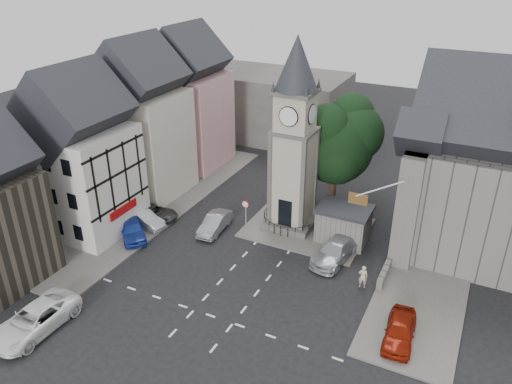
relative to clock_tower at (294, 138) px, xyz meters
The scene contains 24 objects.
ground 11.39m from the clock_tower, 90.00° to the right, with size 120.00×120.00×0.00m, color black.
pavement_west 15.00m from the clock_tower, behind, with size 6.00×30.00×0.14m, color #595651.
pavement_east 14.45m from the clock_tower, ahead, with size 6.00×26.00×0.14m, color #595651.
central_island 8.18m from the clock_tower, ahead, with size 10.00×8.00×0.16m, color #595651.
road_markings 15.74m from the clock_tower, 90.00° to the right, with size 20.00×8.00×0.01m, color silver.
clock_tower is the anchor object (origin of this frame).
stone_shelter 8.15m from the clock_tower, ahead, with size 4.30×3.30×3.08m.
town_tree 5.51m from the clock_tower, 68.23° to the left, with size 7.20×7.20×10.80m.
warning_sign_post 7.34m from the clock_tower, 141.37° to the right, with size 0.70×0.19×2.85m.
terrace_pink 17.51m from the clock_tower, 152.68° to the left, with size 8.10×7.60×12.80m.
terrace_cream 15.58m from the clock_tower, behind, with size 8.10×7.60×12.80m.
terrace_tudor 17.55m from the clock_tower, 152.73° to the right, with size 8.10×7.60×12.00m.
backdrop_west 23.69m from the clock_tower, 120.95° to the left, with size 20.00×10.00×8.00m, color #4C4944.
east_building 15.99m from the clock_tower, 10.92° to the left, with size 14.40×11.40×12.60m.
east_boundary_wall 12.15m from the clock_tower, 12.32° to the left, with size 0.40×16.00×0.90m, color slate.
flagpole 9.01m from the clock_tower, 26.52° to the right, with size 3.68×0.10×2.74m.
car_west_blue 15.49m from the clock_tower, 145.04° to the right, with size 1.85×4.59×1.56m, color #1B3596.
car_west_silver 14.88m from the clock_tower, 153.14° to the right, with size 1.44×4.12×1.36m, color #B3B5BC.
car_west_grey 14.43m from the clock_tower, 158.84° to the right, with size 2.07×4.49×1.25m, color #303032.
car_island_silver 9.98m from the clock_tower, 145.15° to the right, with size 1.52×4.37×1.44m, color #919499.
car_island_east 9.62m from the clock_tower, 34.17° to the right, with size 2.19×5.39×1.56m, color #A5A6AD.
car_east_red 17.07m from the clock_tower, 41.68° to the right, with size 1.78×4.42×1.50m, color maroon.
van_sw_white 22.92m from the clock_tower, 115.93° to the right, with size 2.74×5.95×1.65m, color white.
pedestrian 12.33m from the clock_tower, 36.83° to the right, with size 0.66×0.43×1.81m, color beige.
Camera 1 is at (13.99, -27.50, 22.21)m, focal length 35.00 mm.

